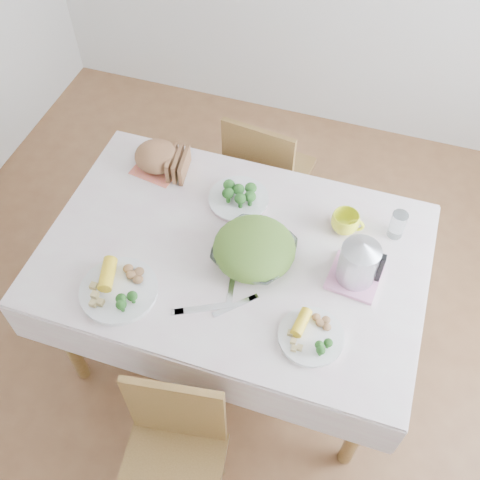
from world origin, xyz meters
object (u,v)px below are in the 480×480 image
(salad_bowl, at_px, (254,253))
(electric_kettle, at_px, (359,260))
(dinner_plate_right, at_px, (311,337))
(dining_table, at_px, (234,302))
(dinner_plate_left, at_px, (119,291))
(yellow_mug, at_px, (345,222))
(chair_far, at_px, (270,166))
(chair_near, at_px, (169,471))

(salad_bowl, distance_m, electric_kettle, 0.40)
(salad_bowl, bearing_deg, dinner_plate_right, -42.36)
(dining_table, xyz_separation_m, dinner_plate_right, (0.38, -0.28, 0.40))
(dinner_plate_left, xyz_separation_m, electric_kettle, (0.82, 0.34, 0.11))
(yellow_mug, bearing_deg, chair_far, 129.92)
(chair_far, height_order, yellow_mug, chair_far)
(salad_bowl, relative_size, dinner_plate_right, 1.27)
(electric_kettle, bearing_deg, dining_table, -171.55)
(dinner_plate_left, distance_m, dinner_plate_right, 0.73)
(chair_far, distance_m, salad_bowl, 0.88)
(salad_bowl, xyz_separation_m, electric_kettle, (0.39, 0.03, 0.08))
(chair_far, xyz_separation_m, electric_kettle, (0.54, -0.77, 0.42))
(dining_table, bearing_deg, chair_far, 94.87)
(electric_kettle, bearing_deg, yellow_mug, 116.94)
(dining_table, bearing_deg, electric_kettle, 2.96)
(dinner_plate_left, bearing_deg, chair_far, 75.87)
(dinner_plate_right, height_order, yellow_mug, yellow_mug)
(dining_table, bearing_deg, dinner_plate_left, -137.75)
(chair_near, distance_m, electric_kettle, 1.02)
(dining_table, relative_size, chair_far, 1.65)
(yellow_mug, bearing_deg, dinner_plate_right, -91.03)
(dinner_plate_left, xyz_separation_m, yellow_mug, (0.74, 0.56, 0.03))
(dining_table, relative_size, dinner_plate_right, 5.92)
(chair_far, bearing_deg, dining_table, 101.98)
(chair_far, xyz_separation_m, yellow_mug, (0.46, -0.55, 0.34))
(chair_near, bearing_deg, electric_kettle, 52.11)
(chair_near, xyz_separation_m, dinner_plate_right, (0.36, 0.51, 0.31))
(dinner_plate_left, relative_size, yellow_mug, 2.57)
(salad_bowl, height_order, dinner_plate_right, salad_bowl)
(dining_table, height_order, dinner_plate_right, dinner_plate_right)
(dining_table, relative_size, dinner_plate_left, 4.76)
(chair_near, height_order, electric_kettle, electric_kettle)
(salad_bowl, bearing_deg, yellow_mug, 39.64)
(electric_kettle, bearing_deg, dinner_plate_right, -102.24)
(dining_table, relative_size, electric_kettle, 6.88)
(chair_far, xyz_separation_m, dinner_plate_right, (0.45, -1.07, 0.31))
(chair_far, height_order, dinner_plate_right, chair_far)
(salad_bowl, bearing_deg, chair_near, -95.01)
(yellow_mug, height_order, electric_kettle, electric_kettle)
(chair_near, xyz_separation_m, salad_bowl, (0.07, 0.78, 0.33))
(dining_table, height_order, yellow_mug, yellow_mug)
(dining_table, xyz_separation_m, yellow_mug, (0.39, 0.25, 0.43))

